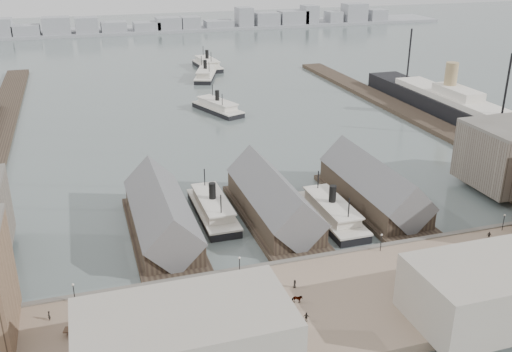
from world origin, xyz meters
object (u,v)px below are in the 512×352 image
object	(u,v)px
horse_cart_left	(84,326)
horse_cart_right	(423,285)
horse_cart_center	(293,301)
ocean_steamer	(448,104)
ferry_docked_west	(213,208)

from	to	relation	value
horse_cart_left	horse_cart_right	size ratio (longest dim) A/B	1.06
horse_cart_left	horse_cart_center	world-z (taller)	horse_cart_left
horse_cart_right	horse_cart_left	bearing A→B (deg)	87.52
horse_cart_center	ocean_steamer	bearing A→B (deg)	-25.09
ocean_steamer	horse_cart_left	distance (m)	166.38
ocean_steamer	horse_cart_center	xyz separation A→B (m)	(-100.73, -99.81, -1.46)
horse_cart_left	horse_cart_right	bearing A→B (deg)	-79.92
ocean_steamer	horse_cart_center	size ratio (longest dim) A/B	20.10
horse_cart_center	horse_cart_left	bearing A→B (deg)	104.45
horse_cart_left	ferry_docked_west	bearing A→B (deg)	-22.68
ocean_steamer	horse_cart_right	xyz separation A→B (m)	(-76.34, -102.28, -1.48)
horse_cart_center	horse_cart_right	xyz separation A→B (m)	(24.38, -2.47, -0.01)
ocean_steamer	horse_cart_left	bearing A→B (deg)	-144.63
ferry_docked_west	horse_cart_left	size ratio (longest dim) A/B	5.18
ocean_steamer	horse_cart_left	xyz separation A→B (m)	(-135.67, -96.30, -1.41)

